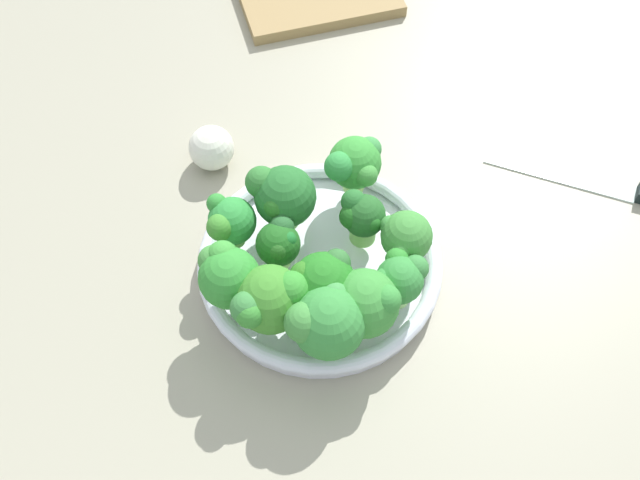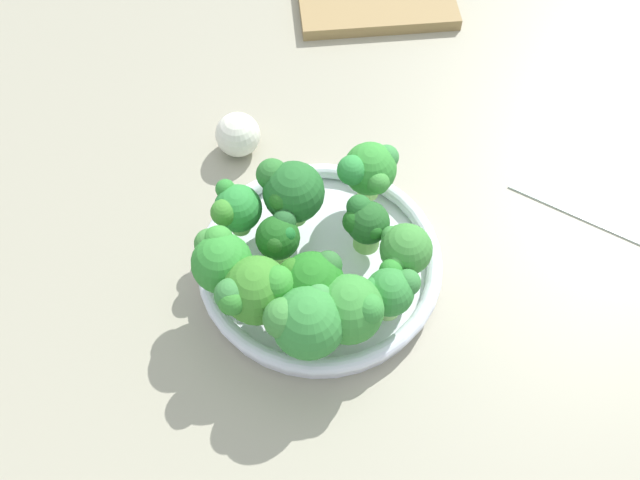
{
  "view_description": "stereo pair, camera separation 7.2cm",
  "coord_description": "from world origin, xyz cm",
  "views": [
    {
      "loc": [
        29.27,
        32.24,
        66.01
      ],
      "look_at": [
        3.67,
        2.13,
        5.94
      ],
      "focal_mm": 41.48,
      "sensor_mm": 36.0,
      "label": 1
    },
    {
      "loc": [
        23.4,
        36.38,
        66.01
      ],
      "look_at": [
        3.67,
        2.13,
        5.94
      ],
      "focal_mm": 41.48,
      "sensor_mm": 36.0,
      "label": 2
    }
  ],
  "objects": [
    {
      "name": "broccoli_floret_5",
      "position": [
        -0.92,
        3.0,
        6.62
      ],
      "size": [
        4.96,
        4.87,
        6.22
      ],
      "color": "#91CF65",
      "rests_on": "bowl"
    },
    {
      "name": "broccoli_floret_9",
      "position": [
        9.61,
        9.92,
        7.59
      ],
      "size": [
        7.13,
        6.71,
        7.93
      ],
      "color": "#82CC66",
      "rests_on": "bowl"
    },
    {
      "name": "broccoli_floret_1",
      "position": [
        5.82,
        10.48,
        7.2
      ],
      "size": [
        7.02,
        6.44,
        7.29
      ],
      "color": "#9DC670",
      "rests_on": "bowl"
    },
    {
      "name": "broccoli_floret_4",
      "position": [
        0.95,
        10.45,
        6.37
      ],
      "size": [
        5.35,
        5.03,
        5.78
      ],
      "color": "#96D16D",
      "rests_on": "bowl"
    },
    {
      "name": "garlic_bulb",
      "position": [
        3.49,
        -16.89,
        2.56
      ],
      "size": [
        5.11,
        5.11,
        5.11
      ],
      "primitive_type": "sphere",
      "color": "silver",
      "rests_on": "ground_plane"
    },
    {
      "name": "broccoli_floret_3",
      "position": [
        9.25,
        -4.97,
        6.51
      ],
      "size": [
        5.41,
        5.28,
        5.93
      ],
      "color": "#75C357",
      "rests_on": "bowl"
    },
    {
      "name": "broccoli_floret_6",
      "position": [
        13.33,
        0.35,
        7.56
      ],
      "size": [
        5.83,
        6.46,
        7.45
      ],
      "color": "#87C456",
      "rests_on": "bowl"
    },
    {
      "name": "broccoli_floret_2",
      "position": [
        7.08,
        -0.2,
        6.26
      ],
      "size": [
        4.56,
        4.44,
        5.51
      ],
      "color": "#8DC75A",
      "rests_on": "bowl"
    },
    {
      "name": "ground_plane",
      "position": [
        0.0,
        0.0,
        -1.25
      ],
      "size": [
        130.0,
        130.0,
        2.5
      ],
      "primitive_type": "cube",
      "color": "gray"
    },
    {
      "name": "broccoli_floret_0",
      "position": [
        3.76,
        -3.56,
        7.32
      ],
      "size": [
        6.26,
        6.95,
        7.48
      ],
      "color": "#86CD5E",
      "rests_on": "bowl"
    },
    {
      "name": "bowl",
      "position": [
        3.67,
        2.13,
        1.5
      ],
      "size": [
        24.96,
        24.96,
        2.94
      ],
      "color": "white",
      "rests_on": "ground_plane"
    },
    {
      "name": "broccoli_floret_10",
      "position": [
        -2.55,
        7.54,
        6.5
      ],
      "size": [
        5.18,
        5.32,
        6.27
      ],
      "color": "#87CA5B",
      "rests_on": "bowl"
    },
    {
      "name": "broccoli_floret_11",
      "position": [
        7.14,
        6.59,
        7.24
      ],
      "size": [
        6.42,
        6.18,
        7.36
      ],
      "color": "#80B554",
      "rests_on": "bowl"
    },
    {
      "name": "broccoli_floret_7",
      "position": [
        12.01,
        4.98,
        7.57
      ],
      "size": [
        7.36,
        6.42,
        7.66
      ],
      "color": "#8ECE6E",
      "rests_on": "bowl"
    },
    {
      "name": "broccoli_floret_8",
      "position": [
        -4.57,
        -2.09,
        7.15
      ],
      "size": [
        6.96,
        6.19,
        6.9
      ],
      "color": "#9AD266",
      "rests_on": "bowl"
    }
  ]
}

